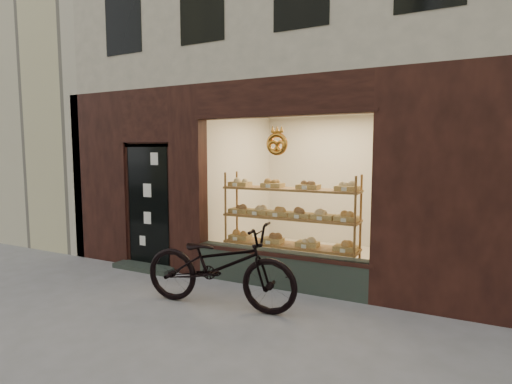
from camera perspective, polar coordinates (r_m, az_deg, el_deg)
The scene contains 4 objects.
ground at distance 4.75m, azimuth -12.93°, elevation -19.81°, with size 90.00×90.00×0.00m, color slate.
neighbor_left at distance 15.36m, azimuth -28.71°, elevation 14.31°, with size 12.00×7.00×9.00m, color #BAB3A6.
display_shelf at distance 6.38m, azimuth 4.85°, elevation -4.77°, with size 2.20×0.45×1.70m.
bicycle at distance 5.34m, azimuth -5.31°, elevation -10.34°, with size 0.74×2.13×1.12m, color black.
Camera 1 is at (2.75, -3.29, 2.04)m, focal length 28.00 mm.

